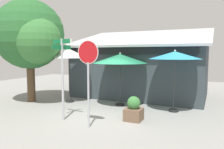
% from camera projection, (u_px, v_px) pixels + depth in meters
% --- Properties ---
extents(ground_plane, '(28.00, 28.00, 0.10)m').
position_uv_depth(ground_plane, '(98.00, 116.00, 9.35)').
color(ground_plane, gray).
extents(cafe_building, '(7.94, 5.28, 4.17)m').
position_uv_depth(cafe_building, '(141.00, 69.00, 13.61)').
color(cafe_building, '#333D42').
rests_on(cafe_building, ground).
extents(street_sign_post, '(0.96, 0.90, 3.12)m').
position_uv_depth(street_sign_post, '(62.00, 71.00, 8.41)').
color(street_sign_post, '#A8AAB2').
rests_on(street_sign_post, ground).
extents(stop_sign, '(0.80, 0.07, 3.01)m').
position_uv_depth(stop_sign, '(88.00, 67.00, 7.52)').
color(stop_sign, '#A8AAB2').
rests_on(stop_sign, ground).
extents(patio_umbrella_ivory_left, '(2.06, 2.06, 2.88)m').
position_uv_depth(patio_umbrella_ivory_left, '(69.00, 54.00, 11.57)').
color(patio_umbrella_ivory_left, black).
rests_on(patio_umbrella_ivory_left, ground).
extents(patio_umbrella_forest_green_center, '(2.66, 2.66, 2.61)m').
position_uv_depth(patio_umbrella_forest_green_center, '(120.00, 59.00, 10.82)').
color(patio_umbrella_forest_green_center, black).
rests_on(patio_umbrella_forest_green_center, ground).
extents(patio_umbrella_teal_right, '(2.26, 2.26, 2.73)m').
position_uv_depth(patio_umbrella_teal_right, '(175.00, 56.00, 9.63)').
color(patio_umbrella_teal_right, black).
rests_on(patio_umbrella_teal_right, ground).
extents(shade_tree, '(3.95, 3.62, 5.37)m').
position_uv_depth(shade_tree, '(31.00, 36.00, 11.48)').
color(shade_tree, brown).
rests_on(shade_tree, ground).
extents(sidewalk_planter, '(0.65, 0.65, 0.94)m').
position_uv_depth(sidewalk_planter, '(134.00, 110.00, 8.51)').
color(sidewalk_planter, brown).
rests_on(sidewalk_planter, ground).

